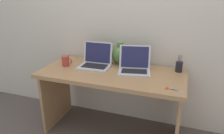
{
  "coord_description": "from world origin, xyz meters",
  "views": [
    {
      "loc": [
        0.66,
        -1.89,
        1.52
      ],
      "look_at": [
        0.0,
        0.0,
        0.77
      ],
      "focal_mm": 34.51,
      "sensor_mm": 36.0,
      "label": 1
    }
  ],
  "objects_px": {
    "laptop_right": "(134,65)",
    "coffee_mug": "(66,61)",
    "scissors": "(170,89)",
    "laptop_left": "(96,60)",
    "green_vase": "(120,55)",
    "pen_cup": "(179,66)"
  },
  "relations": [
    {
      "from": "laptop_right",
      "to": "scissors",
      "type": "height_order",
      "value": "laptop_right"
    },
    {
      "from": "coffee_mug",
      "to": "laptop_left",
      "type": "bearing_deg",
      "value": 18.59
    },
    {
      "from": "pen_cup",
      "to": "scissors",
      "type": "relative_size",
      "value": 1.19
    },
    {
      "from": "green_vase",
      "to": "coffee_mug",
      "type": "height_order",
      "value": "green_vase"
    },
    {
      "from": "pen_cup",
      "to": "laptop_right",
      "type": "bearing_deg",
      "value": -163.84
    },
    {
      "from": "coffee_mug",
      "to": "pen_cup",
      "type": "height_order",
      "value": "pen_cup"
    },
    {
      "from": "coffee_mug",
      "to": "laptop_right",
      "type": "bearing_deg",
      "value": 7.61
    },
    {
      "from": "laptop_left",
      "to": "laptop_right",
      "type": "xyz_separation_m",
      "value": [
        0.42,
        -0.01,
        0.0
      ]
    },
    {
      "from": "green_vase",
      "to": "scissors",
      "type": "distance_m",
      "value": 0.77
    },
    {
      "from": "laptop_left",
      "to": "coffee_mug",
      "type": "distance_m",
      "value": 0.33
    },
    {
      "from": "green_vase",
      "to": "pen_cup",
      "type": "height_order",
      "value": "green_vase"
    },
    {
      "from": "green_vase",
      "to": "coffee_mug",
      "type": "relative_size",
      "value": 1.97
    },
    {
      "from": "green_vase",
      "to": "pen_cup",
      "type": "xyz_separation_m",
      "value": [
        0.63,
        -0.05,
        -0.05
      ]
    },
    {
      "from": "laptop_right",
      "to": "scissors",
      "type": "distance_m",
      "value": 0.5
    },
    {
      "from": "coffee_mug",
      "to": "scissors",
      "type": "bearing_deg",
      "value": -10.93
    },
    {
      "from": "laptop_right",
      "to": "coffee_mug",
      "type": "distance_m",
      "value": 0.74
    },
    {
      "from": "laptop_left",
      "to": "pen_cup",
      "type": "height_order",
      "value": "laptop_left"
    },
    {
      "from": "laptop_left",
      "to": "coffee_mug",
      "type": "height_order",
      "value": "laptop_left"
    },
    {
      "from": "green_vase",
      "to": "scissors",
      "type": "xyz_separation_m",
      "value": [
        0.59,
        -0.48,
        -0.1
      ]
    },
    {
      "from": "laptop_left",
      "to": "green_vase",
      "type": "height_order",
      "value": "laptop_left"
    },
    {
      "from": "laptop_right",
      "to": "green_vase",
      "type": "relative_size",
      "value": 1.5
    },
    {
      "from": "scissors",
      "to": "coffee_mug",
      "type": "bearing_deg",
      "value": 169.07
    }
  ]
}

